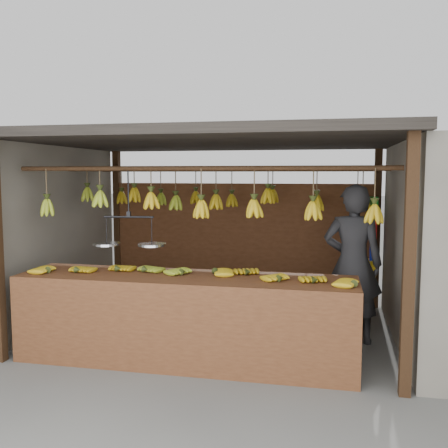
# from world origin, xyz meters

# --- Properties ---
(ground) EXTENTS (80.00, 80.00, 0.00)m
(ground) POSITION_xyz_m (0.00, 0.00, 0.00)
(ground) COLOR #5B5B57
(stall) EXTENTS (4.30, 3.30, 2.40)m
(stall) POSITION_xyz_m (0.00, 0.33, 1.97)
(stall) COLOR black
(stall) RESTS_ON ground
(counter) EXTENTS (3.56, 0.79, 0.96)m
(counter) POSITION_xyz_m (-0.11, -1.23, 0.71)
(counter) COLOR brown
(counter) RESTS_ON ground
(hanging_bananas) EXTENTS (3.65, 2.24, 0.39)m
(hanging_bananas) POSITION_xyz_m (0.01, 0.01, 1.61)
(hanging_bananas) COLOR #92A523
(hanging_bananas) RESTS_ON ground
(balance_scale) EXTENTS (0.78, 0.34, 0.82)m
(balance_scale) POSITION_xyz_m (-0.76, -1.00, 1.23)
(balance_scale) COLOR black
(balance_scale) RESTS_ON ground
(vendor) EXTENTS (0.70, 0.49, 1.83)m
(vendor) POSITION_xyz_m (1.60, -0.11, 0.91)
(vendor) COLOR #262628
(vendor) RESTS_ON ground
(bag_bundles) EXTENTS (0.08, 0.26, 1.24)m
(bag_bundles) POSITION_xyz_m (1.94, 1.35, 1.01)
(bag_bundles) COLOR #199926
(bag_bundles) RESTS_ON ground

